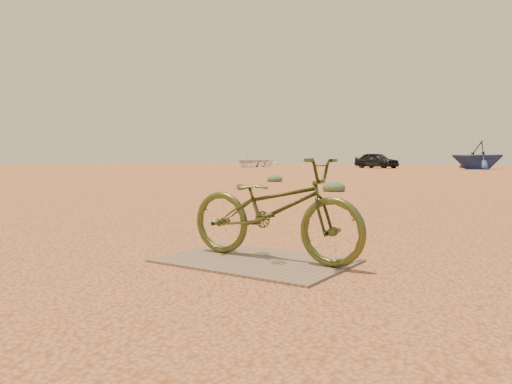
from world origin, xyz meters
The scene contains 8 objects.
ground centered at (0.00, 0.00, 0.00)m, with size 120.00×120.00×0.00m, color tan.
plywood_board centered at (-0.09, 0.26, 0.01)m, with size 1.67×1.14×0.02m, color #7C6150.
bicycle centered at (0.04, 0.35, 0.49)m, with size 0.62×1.77×0.93m, color #434C1E.
car centered at (-13.07, 38.84, 0.69)m, with size 1.62×4.03×1.37m, color black.
boat_near_left centered at (-24.72, 36.78, 0.55)m, with size 3.78×5.29×1.10m, color white.
boat_far_left centered at (-4.88, 39.02, 1.13)m, with size 3.72×4.31×2.27m, color navy.
kale_a centered at (-3.50, 9.31, 0.00)m, with size 0.65×0.65×0.36m, color #597249.
kale_c centered at (-7.79, 13.15, 0.00)m, with size 0.61×0.61×0.34m, color #597249.
Camera 1 is at (2.41, -3.50, 0.96)m, focal length 35.00 mm.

